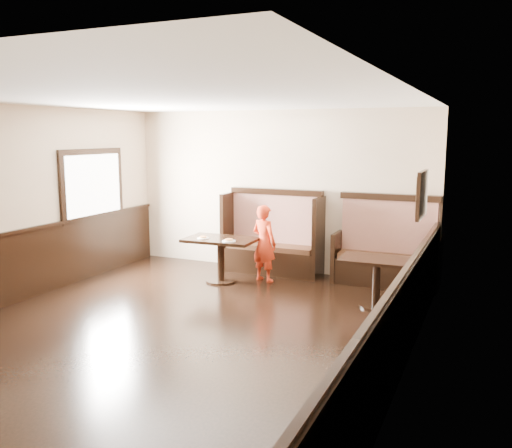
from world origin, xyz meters
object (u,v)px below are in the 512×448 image
Objects in this scene: table_neighbor at (377,271)px; child at (264,243)px; booth_neighbor at (386,255)px; table_main at (221,248)px; booth_main at (273,242)px.

child is at bearing 160.51° from table_neighbor.
table_main is (-2.48, -0.95, 0.08)m from booth_neighbor.
table_neighbor is at bearing -30.76° from booth_main.
table_neighbor is 2.05m from child.
child is at bearing 25.55° from table_main.
booth_main is 2.38m from table_neighbor.
booth_main reaches higher than table_main.
booth_main is 1.38× the size of child.
booth_neighbor is at bearing 18.33° from table_main.
booth_main is 1.95m from booth_neighbor.
booth_main is at bearing 58.14° from table_main.
booth_main is at bearing -63.88° from child.
table_neighbor is (2.05, -1.22, -0.01)m from booth_main.
table_main is at bearing 171.71° from table_neighbor.
booth_neighbor reaches higher than child.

